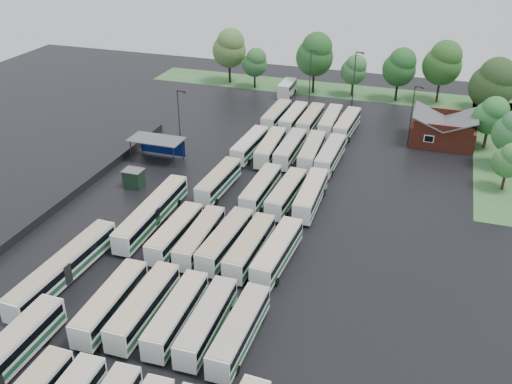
% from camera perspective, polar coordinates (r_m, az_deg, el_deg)
% --- Properties ---
extents(ground, '(160.00, 160.00, 0.00)m').
position_cam_1_polar(ground, '(65.67, -5.01, -6.33)').
color(ground, black).
rests_on(ground, ground).
extents(brick_building, '(10.07, 8.60, 5.39)m').
position_cam_1_polar(brick_building, '(98.65, 18.18, 5.71)').
color(brick_building, maroon).
rests_on(brick_building, ground).
extents(wash_shed, '(8.20, 4.20, 3.58)m').
position_cam_1_polar(wash_shed, '(88.53, -9.81, 5.01)').
color(wash_shed, '#2D2D30').
rests_on(wash_shed, ground).
extents(utility_hut, '(2.70, 2.20, 2.62)m').
position_cam_1_polar(utility_hut, '(81.34, -12.12, 1.36)').
color(utility_hut, black).
rests_on(utility_hut, ground).
extents(grass_strip_north, '(80.00, 10.00, 0.01)m').
position_cam_1_polar(grass_strip_north, '(121.80, 8.03, 10.03)').
color(grass_strip_north, '#396B34').
rests_on(grass_strip_north, ground).
extents(grass_strip_east, '(10.00, 50.00, 0.01)m').
position_cam_1_polar(grass_strip_east, '(100.00, 23.71, 3.85)').
color(grass_strip_east, '#396B34').
rests_on(grass_strip_east, ground).
extents(west_fence, '(0.10, 50.00, 1.20)m').
position_cam_1_polar(west_fence, '(81.36, -17.32, 0.10)').
color(west_fence, '#2D2D30').
rests_on(west_fence, ground).
extents(bus_r1c0, '(2.64, 11.12, 3.08)m').
position_cam_1_polar(bus_r1c0, '(57.70, -14.31, -10.64)').
color(bus_r1c0, white).
rests_on(bus_r1c0, ground).
extents(bus_r1c1, '(2.51, 11.19, 3.11)m').
position_cam_1_polar(bus_r1c1, '(56.56, -11.13, -11.10)').
color(bus_r1c1, white).
rests_on(bus_r1c1, ground).
extents(bus_r1c2, '(2.59, 10.79, 2.99)m').
position_cam_1_polar(bus_r1c2, '(55.24, -7.95, -11.98)').
color(bus_r1c2, white).
rests_on(bus_r1c2, ground).
extents(bus_r1c3, '(2.54, 10.78, 2.99)m').
position_cam_1_polar(bus_r1c3, '(54.14, -4.93, -12.74)').
color(bus_r1c3, white).
rests_on(bus_r1c3, ground).
extents(bus_r1c4, '(2.41, 10.88, 3.02)m').
position_cam_1_polar(bus_r1c4, '(53.03, -1.66, -13.63)').
color(bus_r1c4, white).
rests_on(bus_r1c4, ground).
extents(bus_r2c0, '(2.42, 10.80, 3.00)m').
position_cam_1_polar(bus_r2c0, '(67.02, -8.10, -4.07)').
color(bus_r2c0, white).
rests_on(bus_r2c0, ground).
extents(bus_r2c1, '(2.56, 10.82, 3.00)m').
position_cam_1_polar(bus_r2c1, '(65.88, -5.63, -4.52)').
color(bus_r2c1, white).
rests_on(bus_r2c1, ground).
extents(bus_r2c2, '(2.90, 11.27, 3.11)m').
position_cam_1_polar(bus_r2c2, '(65.02, -3.08, -4.83)').
color(bus_r2c2, white).
rests_on(bus_r2c2, ground).
extents(bus_r2c3, '(2.60, 11.12, 3.08)m').
position_cam_1_polar(bus_r2c3, '(63.83, -0.62, -5.49)').
color(bus_r2c3, white).
rests_on(bus_r2c3, ground).
extents(bus_r2c4, '(2.90, 11.28, 3.11)m').
position_cam_1_polar(bus_r2c4, '(63.02, 2.15, -5.97)').
color(bus_r2c4, white).
rests_on(bus_r2c4, ground).
extents(bus_r3c0, '(2.68, 10.88, 3.01)m').
position_cam_1_polar(bus_r3c0, '(78.21, -3.76, 1.12)').
color(bus_r3c0, white).
rests_on(bus_r3c0, ground).
extents(bus_r3c2, '(2.50, 10.99, 3.05)m').
position_cam_1_polar(bus_r3c2, '(75.96, 0.49, 0.34)').
color(bus_r3c2, white).
rests_on(bus_r3c2, ground).
extents(bus_r3c3, '(2.80, 10.96, 3.02)m').
position_cam_1_polar(bus_r3c3, '(74.96, 3.03, -0.11)').
color(bus_r3c3, white).
rests_on(bus_r3c3, ground).
extents(bus_r3c4, '(2.68, 11.34, 3.14)m').
position_cam_1_polar(bus_r3c4, '(74.65, 5.49, -0.28)').
color(bus_r3c4, white).
rests_on(bus_r3c4, ground).
extents(bus_r4c0, '(2.69, 10.91, 3.02)m').
position_cam_1_polar(bus_r4c0, '(89.35, -0.63, 4.72)').
color(bus_r4c0, white).
rests_on(bus_r4c0, ground).
extents(bus_r4c1, '(2.87, 11.23, 3.10)m').
position_cam_1_polar(bus_r4c1, '(88.44, 1.46, 4.49)').
color(bus_r4c1, white).
rests_on(bus_r4c1, ground).
extents(bus_r4c2, '(2.39, 11.13, 3.10)m').
position_cam_1_polar(bus_r4c2, '(88.07, 3.45, 4.35)').
color(bus_r4c2, white).
rests_on(bus_r4c2, ground).
extents(bus_r4c3, '(2.88, 11.25, 3.10)m').
position_cam_1_polar(bus_r4c3, '(87.40, 5.60, 4.07)').
color(bus_r4c3, white).
rests_on(bus_r4c3, ground).
extents(bus_r4c4, '(2.58, 11.21, 3.11)m').
position_cam_1_polar(bus_r4c4, '(86.46, 7.43, 3.69)').
color(bus_r4c4, white).
rests_on(bus_r4c4, ground).
extents(bus_r5c0, '(2.46, 10.92, 3.03)m').
position_cam_1_polar(bus_r5c0, '(101.74, 2.05, 7.66)').
color(bus_r5c0, white).
rests_on(bus_r5c0, ground).
extents(bus_r5c1, '(2.47, 10.92, 3.03)m').
position_cam_1_polar(bus_r5c1, '(100.70, 3.76, 7.40)').
color(bus_r5c1, white).
rests_on(bus_r5c1, ground).
extents(bus_r5c2, '(2.51, 11.06, 3.07)m').
position_cam_1_polar(bus_r5c2, '(100.04, 5.49, 7.21)').
color(bus_r5c2, white).
rests_on(bus_r5c2, ground).
extents(bus_r5c3, '(2.56, 11.10, 3.08)m').
position_cam_1_polar(bus_r5c3, '(99.69, 7.44, 7.03)').
color(bus_r5c3, white).
rests_on(bus_r5c3, ground).
extents(bus_r5c4, '(2.84, 11.22, 3.10)m').
position_cam_1_polar(bus_r5c4, '(98.73, 9.09, 6.70)').
color(bus_r5c4, white).
rests_on(bus_r5c4, ground).
extents(artic_bus_west_b, '(2.59, 16.28, 3.01)m').
position_cam_1_polar(artic_bus_west_b, '(71.61, -10.33, -1.99)').
color(artic_bus_west_b, white).
rests_on(artic_bus_west_b, ground).
extents(artic_bus_west_c, '(2.90, 16.29, 3.01)m').
position_cam_1_polar(artic_bus_west_c, '(63.85, -18.66, -7.19)').
color(artic_bus_west_c, white).
rests_on(artic_bus_west_c, ground).
extents(minibus, '(2.55, 6.56, 2.85)m').
position_cam_1_polar(minibus, '(117.19, 3.14, 10.35)').
color(minibus, silver).
rests_on(minibus, ground).
extents(tree_north_0, '(7.11, 7.11, 11.78)m').
position_cam_1_polar(tree_north_0, '(123.83, -2.65, 14.21)').
color(tree_north_0, black).
rests_on(tree_north_0, ground).
extents(tree_north_1, '(5.16, 5.16, 8.55)m').
position_cam_1_polar(tree_north_1, '(120.68, -0.07, 12.85)').
color(tree_north_1, black).
rests_on(tree_north_1, ground).
extents(tree_north_2, '(7.51, 7.51, 12.44)m').
position_cam_1_polar(tree_north_2, '(117.58, 5.96, 13.56)').
color(tree_north_2, black).
rests_on(tree_north_2, ground).
extents(tree_north_3, '(5.13, 5.13, 8.50)m').
position_cam_1_polar(tree_north_3, '(117.34, 9.81, 12.00)').
color(tree_north_3, black).
rests_on(tree_north_3, ground).
extents(tree_north_4, '(6.42, 6.42, 10.63)m').
position_cam_1_polar(tree_north_4, '(115.73, 14.22, 12.05)').
color(tree_north_4, black).
rests_on(tree_north_4, ground).
extents(tree_north_5, '(7.38, 7.38, 12.22)m').
position_cam_1_polar(tree_north_5, '(116.94, 18.22, 12.20)').
color(tree_north_5, '#332017').
rests_on(tree_north_5, ground).
extents(tree_north_6, '(5.05, 5.05, 8.36)m').
position_cam_1_polar(tree_north_6, '(117.10, 22.18, 10.28)').
color(tree_north_6, black).
rests_on(tree_north_6, ground).
extents(tree_east_0, '(4.32, 4.28, 7.10)m').
position_cam_1_polar(tree_east_0, '(84.58, 24.03, 2.94)').
color(tree_east_0, '#332113').
rests_on(tree_east_0, ground).
extents(tree_east_2, '(5.33, 5.30, 8.78)m').
position_cam_1_polar(tree_east_2, '(97.62, 22.50, 7.12)').
color(tree_east_2, '#3C2E1F').
rests_on(tree_east_2, ground).
extents(tree_east_3, '(7.61, 7.61, 12.61)m').
position_cam_1_polar(tree_east_3, '(105.80, 22.67, 10.02)').
color(tree_east_3, black).
rests_on(tree_east_3, ground).
extents(tree_east_4, '(5.53, 5.53, 9.16)m').
position_cam_1_polar(tree_east_4, '(115.40, 22.71, 10.22)').
color(tree_east_4, black).
rests_on(tree_east_4, ground).
extents(lamp_post_ne, '(1.53, 0.30, 9.91)m').
position_cam_1_polar(lamp_post_ne, '(95.01, 15.41, 7.80)').
color(lamp_post_ne, '#2D2D30').
rests_on(lamp_post_ne, ground).
extents(lamp_post_nw, '(1.63, 0.32, 10.60)m').
position_cam_1_polar(lamp_post_nw, '(88.31, -7.63, 7.33)').
color(lamp_post_nw, '#2D2D30').
rests_on(lamp_post_nw, ground).
extents(lamp_post_back_w, '(1.61, 0.31, 10.46)m').
position_cam_1_polar(lamp_post_back_w, '(111.63, 5.52, 11.78)').
color(lamp_post_back_w, '#2D2D30').
rests_on(lamp_post_back_w, ground).
extents(lamp_post_back_e, '(1.67, 0.33, 10.84)m').
position_cam_1_polar(lamp_post_back_e, '(109.92, 9.86, 11.37)').
color(lamp_post_back_e, '#2D2D30').
rests_on(lamp_post_back_e, ground).
extents(puddle_0, '(4.02, 4.02, 0.01)m').
position_cam_1_polar(puddle_0, '(54.95, -17.34, -15.76)').
color(puddle_0, black).
rests_on(puddle_0, ground).
extents(puddle_2, '(7.64, 7.64, 0.01)m').
position_cam_1_polar(puddle_2, '(70.21, -7.86, -4.02)').
color(puddle_2, black).
rests_on(puddle_2, ground).
extents(puddle_3, '(3.87, 3.87, 0.01)m').
position_cam_1_polar(puddle_3, '(62.37, -0.82, -8.28)').
color(puddle_3, black).
rests_on(puddle_3, ground).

